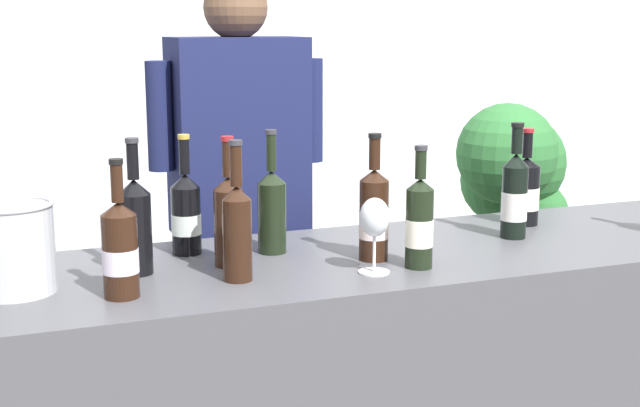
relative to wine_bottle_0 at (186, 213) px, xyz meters
The scene contains 15 objects.
wall_back 2.48m from the wine_bottle_0, 79.18° to the left, with size 8.00×0.10×2.80m, color silver.
wine_bottle_0 is the anchor object (origin of this frame).
wine_bottle_1 0.94m from the wine_bottle_0, ahead, with size 0.08×0.08×0.34m.
wine_bottle_2 0.22m from the wine_bottle_0, 136.94° to the right, with size 0.08×0.08×0.34m.
wine_bottle_3 0.23m from the wine_bottle_0, 17.67° to the right, with size 0.08×0.08×0.34m.
wine_bottle_4 0.51m from the wine_bottle_0, 27.86° to the right, with size 0.08×0.08×0.34m.
wine_bottle_5 0.30m from the wine_bottle_0, 78.11° to the right, with size 0.07×0.07×0.34m.
wine_bottle_7 0.63m from the wine_bottle_0, 33.32° to the right, with size 0.07×0.07×0.31m.
wine_bottle_8 1.06m from the wine_bottle_0, ahead, with size 0.09×0.09×0.30m.
wine_bottle_9 0.40m from the wine_bottle_0, 124.10° to the right, with size 0.08×0.08×0.32m.
wine_bottle_10 0.18m from the wine_bottle_0, 63.69° to the right, with size 0.08×0.08×0.34m.
wine_glass 0.53m from the wine_bottle_0, 41.48° to the right, with size 0.08×0.08×0.19m.
ice_bucket 0.49m from the wine_bottle_0, 155.99° to the right, with size 0.20×0.20×0.21m.
person_server 0.54m from the wine_bottle_0, 57.43° to the left, with size 0.58×0.25×1.73m.
potted_shrub 1.70m from the wine_bottle_0, 26.33° to the left, with size 0.55×0.59×1.28m.
Camera 1 is at (-0.94, -2.10, 1.59)m, focal length 49.24 mm.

